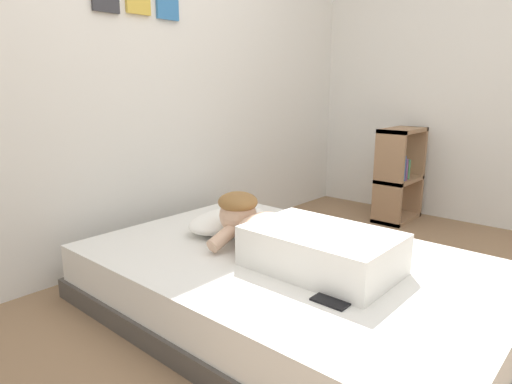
{
  "coord_description": "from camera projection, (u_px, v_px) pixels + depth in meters",
  "views": [
    {
      "loc": [
        -1.61,
        -0.73,
        1.07
      ],
      "look_at": [
        0.08,
        0.74,
        0.54
      ],
      "focal_mm": 31.12,
      "sensor_mm": 36.0,
      "label": 1
    }
  ],
  "objects": [
    {
      "name": "ground_plane",
      "position": [
        375.0,
        344.0,
        1.89
      ],
      "size": [
        12.43,
        12.43,
        0.0
      ],
      "primitive_type": "plane",
      "color": "#8C6B4C"
    },
    {
      "name": "bed",
      "position": [
        289.0,
        285.0,
        2.13
      ],
      "size": [
        1.32,
        1.99,
        0.29
      ],
      "color": "#4C4742",
      "rests_on": "ground"
    },
    {
      "name": "bookshelf",
      "position": [
        399.0,
        174.0,
        3.57
      ],
      "size": [
        0.45,
        0.24,
        0.75
      ],
      "color": "#997251",
      "rests_on": "ground"
    },
    {
      "name": "coffee_cup",
      "position": [
        264.0,
        226.0,
        2.43
      ],
      "size": [
        0.12,
        0.09,
        0.07
      ],
      "color": "white",
      "rests_on": "bed"
    },
    {
      "name": "back_wall",
      "position": [
        135.0,
        56.0,
        2.65
      ],
      "size": [
        4.22,
        0.12,
        2.5
      ],
      "color": "silver",
      "rests_on": "ground"
    },
    {
      "name": "cell_phone",
      "position": [
        330.0,
        302.0,
        1.65
      ],
      "size": [
        0.07,
        0.14,
        0.01
      ],
      "primitive_type": "cube",
      "color": "black",
      "rests_on": "bed"
    },
    {
      "name": "pillow",
      "position": [
        229.0,
        220.0,
        2.48
      ],
      "size": [
        0.52,
        0.32,
        0.11
      ],
      "primitive_type": "ellipsoid",
      "color": "white",
      "rests_on": "bed"
    },
    {
      "name": "person_lying",
      "position": [
        296.0,
        239.0,
        2.02
      ],
      "size": [
        0.43,
        0.92,
        0.27
      ],
      "color": "white",
      "rests_on": "bed"
    },
    {
      "name": "side_wall_right",
      "position": [
        480.0,
        62.0,
        3.37
      ],
      "size": [
        0.1,
        6.18,
        2.5
      ],
      "primitive_type": "cube",
      "color": "silver",
      "rests_on": "ground"
    }
  ]
}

